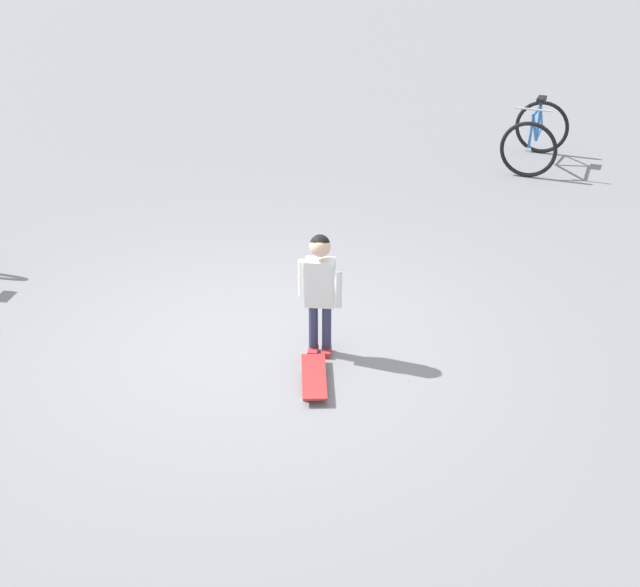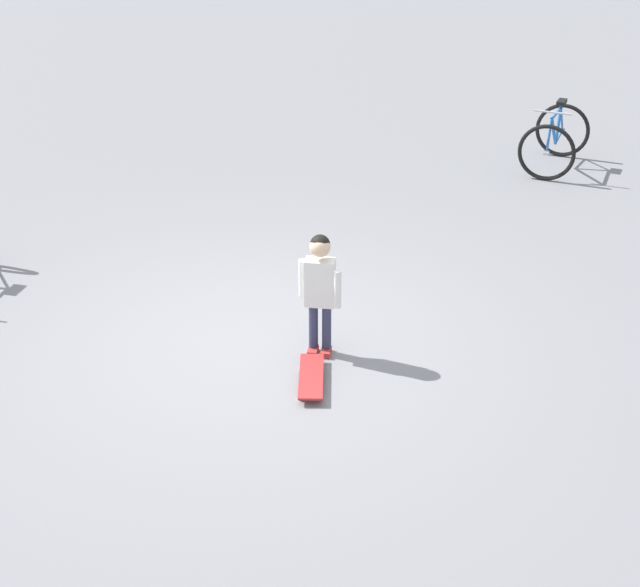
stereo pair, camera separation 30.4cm
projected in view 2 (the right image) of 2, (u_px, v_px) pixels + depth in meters
The scene contains 4 objects.
ground_plane at pixel (256, 344), 7.77m from camera, with size 50.00×50.00×0.00m, color gray.
child_person at pixel (320, 282), 7.34m from camera, with size 0.38×0.21×1.06m.
skateboard at pixel (311, 377), 7.19m from camera, with size 0.33×0.68×0.07m.
bicycle_far at pixel (555, 139), 11.61m from camera, with size 0.89×1.18×0.85m.
Camera 2 is at (2.12, -6.41, 3.91)m, focal length 51.39 mm.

